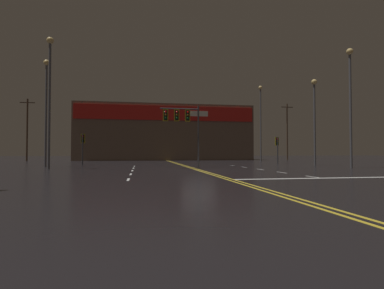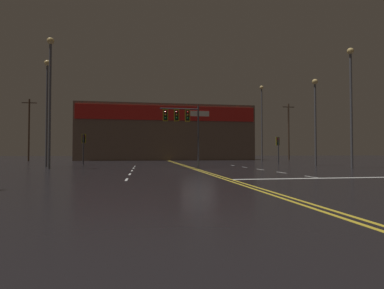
# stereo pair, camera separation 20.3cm
# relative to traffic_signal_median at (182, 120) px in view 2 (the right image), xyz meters

# --- Properties ---
(ground_plane) EXTENTS (200.00, 200.00, 0.00)m
(ground_plane) POSITION_rel_traffic_signal_median_xyz_m (0.99, -2.12, -4.00)
(ground_plane) COLOR black
(road_markings) EXTENTS (14.53, 60.00, 0.01)m
(road_markings) POSITION_rel_traffic_signal_median_xyz_m (1.92, -3.65, -4.00)
(road_markings) COLOR gold
(road_markings) RESTS_ON ground
(traffic_signal_median) EXTENTS (3.24, 0.36, 5.15)m
(traffic_signal_median) POSITION_rel_traffic_signal_median_xyz_m (0.00, 0.00, 0.00)
(traffic_signal_median) COLOR #38383D
(traffic_signal_median) RESTS_ON ground
(traffic_signal_corner_northwest) EXTENTS (0.42, 0.36, 3.29)m
(traffic_signal_corner_northwest) POSITION_rel_traffic_signal_median_xyz_m (-9.33, 8.81, -1.59)
(traffic_signal_corner_northwest) COLOR #38383D
(traffic_signal_corner_northwest) RESTS_ON ground
(traffic_signal_corner_northeast) EXTENTS (0.42, 0.36, 3.13)m
(traffic_signal_corner_northeast) POSITION_rel_traffic_signal_median_xyz_m (12.35, 8.36, -1.71)
(traffic_signal_corner_northeast) COLOR #38383D
(traffic_signal_corner_northeast) RESTS_ON ground
(streetlight_near_left) EXTENTS (0.56, 0.56, 11.40)m
(streetlight_near_left) POSITION_rel_traffic_signal_median_xyz_m (14.49, 18.26, 3.09)
(streetlight_near_left) COLOR #59595E
(streetlight_near_left) RESTS_ON ground
(streetlight_near_right) EXTENTS (0.56, 0.56, 10.69)m
(streetlight_near_right) POSITION_rel_traffic_signal_median_xyz_m (-10.58, 1.40, 2.70)
(streetlight_near_right) COLOR #59595E
(streetlight_near_right) RESTS_ON ground
(streetlight_median_approach) EXTENTS (0.56, 0.56, 10.02)m
(streetlight_median_approach) POSITION_rel_traffic_signal_median_xyz_m (-12.03, 5.50, 2.34)
(streetlight_median_approach) COLOR #59595E
(streetlight_median_approach) RESTS_ON ground
(streetlight_far_left) EXTENTS (0.56, 0.56, 8.82)m
(streetlight_far_left) POSITION_rel_traffic_signal_median_xyz_m (14.17, 3.65, 1.68)
(streetlight_far_left) COLOR #59595E
(streetlight_far_left) RESTS_ON ground
(streetlight_far_median) EXTENTS (0.56, 0.56, 10.30)m
(streetlight_far_median) POSITION_rel_traffic_signal_median_xyz_m (14.42, -1.35, 2.49)
(streetlight_far_median) COLOR #59595E
(streetlight_far_median) RESTS_ON ground
(building_backdrop) EXTENTS (30.09, 10.23, 9.51)m
(building_backdrop) POSITION_rel_traffic_signal_median_xyz_m (0.99, 30.05, 0.77)
(building_backdrop) COLOR brown
(building_backdrop) RESTS_ON ground
(utility_pole_row) EXTENTS (45.50, 0.26, 10.09)m
(utility_pole_row) POSITION_rel_traffic_signal_median_xyz_m (1.41, 25.71, 1.14)
(utility_pole_row) COLOR #4C3828
(utility_pole_row) RESTS_ON ground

